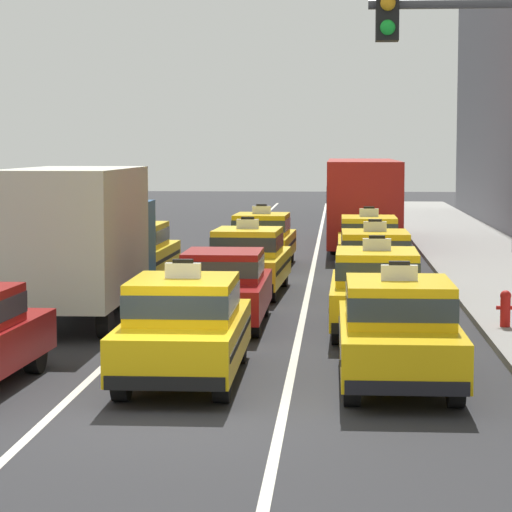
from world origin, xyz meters
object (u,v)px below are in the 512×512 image
taxi_left_third (134,252)px  sedan_center_second (224,286)px  box_truck_left_second (82,237)px  taxi_right_nearest (398,330)px  taxi_right_fourth (369,243)px  fire_hydrant (505,307)px  taxi_center_third (248,259)px  taxi_right_second (376,289)px  bus_right_fifth (362,198)px  taxi_center_nearest (184,326)px  taxi_center_fourth (262,239)px  taxi_right_third (374,263)px

taxi_left_third → sedan_center_second: taxi_left_third is taller
box_truck_left_second → taxi_left_third: box_truck_left_second is taller
taxi_right_nearest → taxi_right_fourth: same height
taxi_right_fourth → fire_hydrant: size_ratio=6.26×
taxi_center_third → taxi_right_second: same height
taxi_right_fourth → bus_right_fifth: bearing=90.2°
taxi_center_nearest → taxi_right_fourth: size_ratio=1.00×
taxi_left_third → taxi_center_fourth: 5.57m
box_truck_left_second → sedan_center_second: box_truck_left_second is taller
box_truck_left_second → taxi_left_third: 6.44m
bus_right_fifth → fire_hydrant: (2.44, -19.95, -1.27)m
taxi_center_fourth → bus_right_fifth: size_ratio=0.41×
taxi_left_third → taxi_center_fourth: size_ratio=1.00×
box_truck_left_second → taxi_right_fourth: 11.71m
taxi_left_third → taxi_center_nearest: same height
taxi_left_third → taxi_center_nearest: bearing=-76.4°
taxi_right_second → sedan_center_second: bearing=170.0°
taxi_right_second → fire_hydrant: size_ratio=6.28×
taxi_right_second → taxi_center_third: bearing=117.4°
taxi_right_nearest → taxi_right_third: 10.26m
fire_hydrant → taxi_right_nearest: bearing=-115.2°
taxi_center_fourth → fire_hydrant: 13.55m
taxi_left_third → fire_hydrant: (8.82, -7.72, -0.33)m
taxi_center_third → taxi_center_fourth: same height
taxi_center_nearest → taxi_center_third: 10.87m
taxi_center_nearest → taxi_right_fourth: (3.33, 16.11, 0.00)m
box_truck_left_second → taxi_right_fourth: box_truck_left_second is taller
taxi_center_third → taxi_left_third: bearing=150.3°
taxi_right_nearest → box_truck_left_second: bearing=135.0°
taxi_right_third → taxi_right_fourth: size_ratio=1.00×
taxi_left_third → fire_hydrant: 11.73m
taxi_center_nearest → taxi_center_fourth: bearing=89.7°
box_truck_left_second → sedan_center_second: (3.13, -0.76, -0.93)m
taxi_left_third → bus_right_fifth: 13.82m
box_truck_left_second → taxi_left_third: size_ratio=1.52×
box_truck_left_second → taxi_right_second: (6.26, -1.31, -0.90)m
taxi_center_nearest → taxi_right_nearest: (3.36, -0.08, 0.00)m
taxi_right_nearest → taxi_right_third: size_ratio=1.00×
taxi_right_third → taxi_right_fourth: (0.01, 5.93, 0.00)m
sedan_center_second → fire_hydrant: size_ratio=5.90×
taxi_center_third → taxi_right_third: size_ratio=1.01×
taxi_left_third → taxi_right_nearest: same height
taxi_right_third → fire_hydrant: 5.73m
box_truck_left_second → taxi_center_fourth: size_ratio=1.51×
sedan_center_second → taxi_center_fourth: 11.72m
taxi_center_third → taxi_right_second: bearing=-62.6°
taxi_center_third → taxi_right_nearest: size_ratio=1.01×
taxi_center_nearest → bus_right_fifth: 25.18m
taxi_right_nearest → taxi_right_third: (-0.04, 10.26, 0.00)m
taxi_left_third → taxi_right_third: bearing=-21.7°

